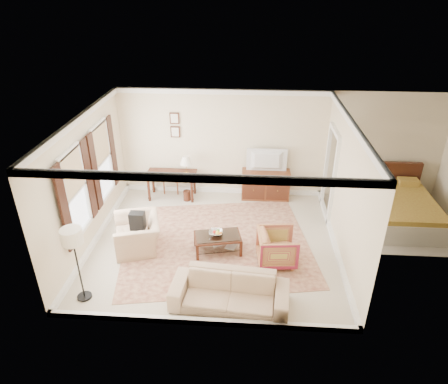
# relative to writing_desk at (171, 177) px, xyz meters

# --- Properties ---
(room_shell) EXTENTS (5.51, 5.01, 2.91)m
(room_shell) POSITION_rel_writing_desk_xyz_m (1.35, -2.07, 1.86)
(room_shell) COLOR beige
(room_shell) RESTS_ON ground
(annex_bedroom) EXTENTS (3.00, 2.70, 2.90)m
(annex_bedroom) POSITION_rel_writing_desk_xyz_m (5.84, -0.92, -0.27)
(annex_bedroom) COLOR beige
(annex_bedroom) RESTS_ON ground
(window_front) EXTENTS (0.12, 1.56, 1.80)m
(window_front) POSITION_rel_writing_desk_xyz_m (-1.35, -2.77, 0.94)
(window_front) COLOR #CCB284
(window_front) RESTS_ON room_shell
(window_rear) EXTENTS (0.12, 1.56, 1.80)m
(window_rear) POSITION_rel_writing_desk_xyz_m (-1.35, -1.17, 0.94)
(window_rear) COLOR #CCB284
(window_rear) RESTS_ON room_shell
(doorway) EXTENTS (0.10, 1.12, 2.25)m
(doorway) POSITION_rel_writing_desk_xyz_m (4.06, -0.57, 0.46)
(doorway) COLOR white
(doorway) RESTS_ON room_shell
(rug) EXTENTS (4.67, 4.18, 0.01)m
(rug) POSITION_rel_writing_desk_xyz_m (1.39, -2.10, -0.61)
(rug) COLOR maroon
(rug) RESTS_ON room_shell
(writing_desk) EXTENTS (1.32, 0.66, 0.72)m
(writing_desk) POSITION_rel_writing_desk_xyz_m (0.00, 0.00, 0.00)
(writing_desk) COLOR #411E12
(writing_desk) RESTS_ON room_shell
(desk_chair) EXTENTS (0.52, 0.52, 1.05)m
(desk_chair) POSITION_rel_writing_desk_xyz_m (-0.07, 0.35, -0.09)
(desk_chair) COLOR brown
(desk_chair) RESTS_ON room_shell
(desk_lamp) EXTENTS (0.32, 0.32, 0.50)m
(desk_lamp) POSITION_rel_writing_desk_xyz_m (0.42, 0.00, 0.36)
(desk_lamp) COLOR silver
(desk_lamp) RESTS_ON writing_desk
(framed_prints) EXTENTS (0.25, 0.04, 0.68)m
(framed_prints) POSITION_rel_writing_desk_xyz_m (0.10, 0.40, 1.33)
(framed_prints) COLOR #411E12
(framed_prints) RESTS_ON room_shell
(sideboard) EXTENTS (1.28, 0.49, 0.79)m
(sideboard) POSITION_rel_writing_desk_xyz_m (2.54, 0.16, -0.22)
(sideboard) COLOR brown
(sideboard) RESTS_ON room_shell
(tv) EXTENTS (1.02, 0.58, 0.13)m
(tv) POSITION_rel_writing_desk_xyz_m (2.54, 0.14, 0.68)
(tv) COLOR black
(tv) RESTS_ON sideboard
(coffee_table) EXTENTS (1.10, 0.78, 0.42)m
(coffee_table) POSITION_rel_writing_desk_xyz_m (1.45, -2.40, -0.29)
(coffee_table) COLOR #411E12
(coffee_table) RESTS_ON room_shell
(fruit_bowl) EXTENTS (0.42, 0.42, 0.10)m
(fruit_bowl) POSITION_rel_writing_desk_xyz_m (1.41, -2.36, -0.14)
(fruit_bowl) COLOR silver
(fruit_bowl) RESTS_ON coffee_table
(book_a) EXTENTS (0.27, 0.15, 0.38)m
(book_a) POSITION_rel_writing_desk_xyz_m (1.31, -2.36, -0.45)
(book_a) COLOR brown
(book_a) RESTS_ON coffee_table
(book_b) EXTENTS (0.27, 0.11, 0.38)m
(book_b) POSITION_rel_writing_desk_xyz_m (1.65, -2.37, -0.45)
(book_b) COLOR brown
(book_b) RESTS_ON coffee_table
(striped_armchair) EXTENTS (0.81, 0.85, 0.81)m
(striped_armchair) POSITION_rel_writing_desk_xyz_m (2.72, -2.68, -0.21)
(striped_armchair) COLOR maroon
(striped_armchair) RESTS_ON room_shell
(club_armchair) EXTENTS (1.00, 1.25, 0.96)m
(club_armchair) POSITION_rel_writing_desk_xyz_m (-0.33, -2.37, -0.13)
(club_armchair) COLOR tan
(club_armchair) RESTS_ON room_shell
(backpack) EXTENTS (0.32, 0.38, 0.40)m
(backpack) POSITION_rel_writing_desk_xyz_m (-0.29, -2.36, 0.11)
(backpack) COLOR black
(backpack) RESTS_ON club_armchair
(sofa) EXTENTS (2.17, 0.81, 0.83)m
(sofa) POSITION_rel_writing_desk_xyz_m (1.81, -4.03, -0.20)
(sofa) COLOR tan
(sofa) RESTS_ON room_shell
(floor_lamp) EXTENTS (0.38, 0.38, 1.53)m
(floor_lamp) POSITION_rel_writing_desk_xyz_m (-0.94, -4.03, 0.67)
(floor_lamp) COLOR black
(floor_lamp) RESTS_ON room_shell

